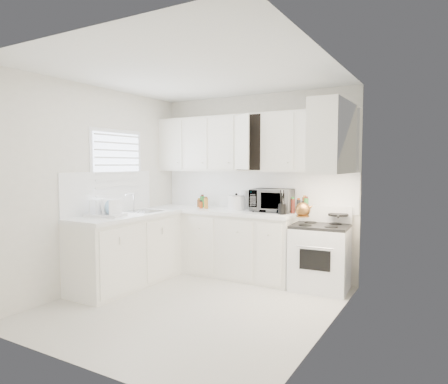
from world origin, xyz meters
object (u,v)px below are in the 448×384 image
Objects in this scene: stove at (320,248)px; dish_rack at (105,207)px; microwave at (272,198)px; rice_cooker at (236,202)px; utensil_crock at (282,202)px; tea_kettle at (303,209)px.

dish_rack reaches higher than stove.
microwave is 2.35× the size of rice_cooker.
utensil_crock reaches higher than dish_rack.
dish_rack is at bearing -142.31° from microwave.
microwave is 0.33m from utensil_crock.
stove is 3.26× the size of utensil_crock.
stove is 2.76m from dish_rack.
stove is at bearing 14.24° from dish_rack.
microwave is at bearing 135.76° from utensil_crock.
dish_rack is at bearing -110.89° from rice_cooker.
rice_cooker is at bearing 162.22° from tea_kettle.
microwave reaches higher than tea_kettle.
stove is at bearing 34.89° from tea_kettle.
dish_rack reaches higher than tea_kettle.
utensil_crock reaches higher than rice_cooker.
microwave is (-0.54, 0.29, 0.09)m from tea_kettle.
dish_rack is at bearing -157.07° from tea_kettle.
stove is 0.76m from utensil_crock.
dish_rack is at bearing -145.12° from utensil_crock.
rice_cooker is (-1.23, 0.05, 0.54)m from stove.
microwave is at bearing 26.67° from dish_rack.
microwave is at bearing 144.94° from tea_kettle.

